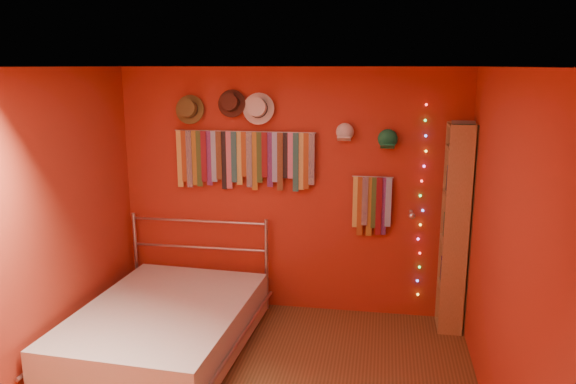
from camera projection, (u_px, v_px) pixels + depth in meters
The scene contains 15 objects.
back_wall at pixel (290, 192), 5.71m from camera, with size 3.50×0.02×2.50m, color maroon.
right_wall at pixel (505, 259), 3.74m from camera, with size 0.02×3.50×2.50m, color maroon.
left_wall at pixel (28, 233), 4.32m from camera, with size 0.02×3.50×2.50m, color maroon.
ceiling at pixel (246, 67), 3.75m from camera, with size 3.50×3.50×0.02m, color white.
tie_rack at pixel (243, 158), 5.65m from camera, with size 1.45×0.03×0.60m.
small_tie_rack at pixel (372, 204), 5.53m from camera, with size 0.40×0.03×0.60m.
fedora_olive at pixel (189, 109), 5.60m from camera, with size 0.30×0.16×0.29m.
fedora_brown at pixel (231, 103), 5.52m from camera, with size 0.28×0.15×0.27m.
fedora_white at pixel (258, 108), 5.48m from camera, with size 0.32×0.17×0.31m.
cap_white at pixel (345, 132), 5.43m from camera, with size 0.18×0.22×0.18m.
cap_green at pixel (388, 139), 5.37m from camera, with size 0.18×0.23×0.18m.
fairy_lights at pixel (422, 203), 5.47m from camera, with size 0.06×0.02×1.93m.
reading_lamp at pixel (412, 215), 5.33m from camera, with size 0.06×0.28×0.08m.
bookshelf at pixel (459, 228), 5.27m from camera, with size 0.25×0.34×2.00m.
bed at pixel (164, 327), 5.01m from camera, with size 1.58×2.06×0.98m.
Camera 1 is at (0.93, -3.74, 2.51)m, focal length 35.00 mm.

